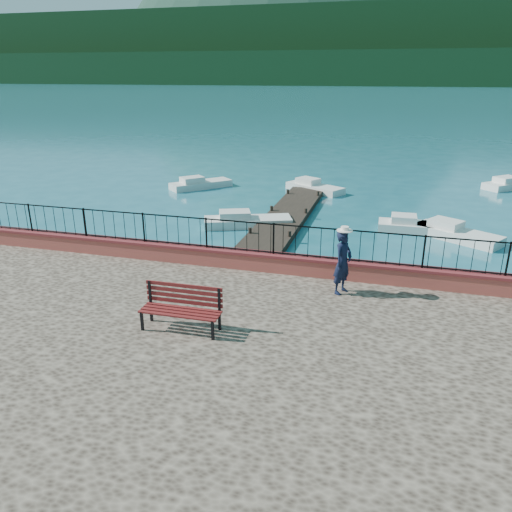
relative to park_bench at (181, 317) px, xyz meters
The scene contains 14 objects.
ground 2.24m from the park_bench, 19.78° to the left, with size 2000.00×2000.00×0.00m, color #19596B.
parapet 4.52m from the park_bench, 70.09° to the left, with size 28.00×0.46×0.58m, color #A23F3A.
railing 4.58m from the park_bench, 70.09° to the left, with size 27.00×0.05×0.95m, color black.
dock 12.64m from the park_bench, 92.09° to the left, with size 2.00×16.00×0.30m, color #2D231C.
far_forest 300.65m from the park_bench, 89.71° to the left, with size 900.00×60.00×18.00m, color black.
foothills 361.14m from the park_bench, 89.76° to the left, with size 900.00×120.00×44.00m, color black.
park_bench is the anchor object (origin of this frame).
person 4.76m from the park_bench, 42.68° to the left, with size 0.67×0.44×1.83m, color black.
hat 4.98m from the park_bench, 42.68° to the left, with size 0.44×0.44×0.12m, color silver.
boat_0 12.71m from the park_bench, 99.25° to the left, with size 4.20×1.30×0.80m, color silver.
boat_1 15.16m from the park_bench, 59.90° to the left, with size 3.84×1.30×0.80m, color silver.
boat_2 14.93m from the park_bench, 67.30° to the left, with size 3.25×1.30×0.80m, color silver.
boat_3 21.26m from the park_bench, 110.39° to the left, with size 3.96×1.30×0.80m, color silver.
boat_4 20.86m from the park_bench, 90.28° to the left, with size 3.79×1.30×0.80m, color silver.
Camera 1 is at (3.08, -10.42, 7.07)m, focal length 35.00 mm.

